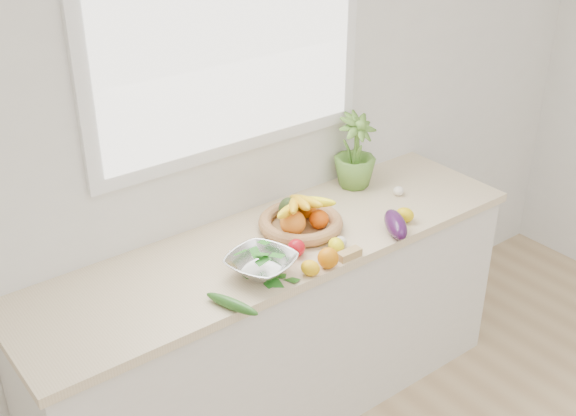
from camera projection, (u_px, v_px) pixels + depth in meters
back_wall at (231, 119)px, 2.98m from camera, size 4.50×0.02×2.70m
counter_cabinet at (276, 332)px, 3.20m from camera, size 2.20×0.58×0.86m
countertop at (276, 246)px, 2.99m from camera, size 2.24×0.62×0.04m
window_frame at (230, 22)px, 2.78m from camera, size 1.30×0.03×1.10m
window_pane at (232, 23)px, 2.76m from camera, size 1.18×0.01×0.98m
orange_loose at (328, 258)px, 2.79m from camera, size 0.11×0.11×0.08m
lemon_a at (310, 268)px, 2.75m from camera, size 0.09×0.10×0.06m
lemon_b at (336, 246)px, 2.89m from camera, size 0.08×0.09×0.06m
lemon_c at (405, 215)px, 3.12m from camera, size 0.09×0.10×0.06m
apple at (296, 248)px, 2.87m from camera, size 0.08×0.08×0.07m
ginger at (349, 254)px, 2.86m from camera, size 0.10×0.04×0.03m
garlic_a at (322, 222)px, 3.09m from camera, size 0.06×0.06×0.04m
garlic_b at (399, 191)px, 3.34m from camera, size 0.07×0.07×0.04m
garlic_c at (340, 242)px, 2.94m from camera, size 0.05×0.05×0.04m
eggplant at (396, 224)px, 3.02m from camera, size 0.18×0.23×0.09m
cucumber at (232, 304)px, 2.56m from camera, size 0.12×0.23×0.04m
radish at (341, 253)px, 2.87m from camera, size 0.04×0.04×0.03m
potted_herb at (355, 151)px, 3.35m from camera, size 0.21×0.21×0.35m
fruit_basket at (300, 218)px, 3.05m from camera, size 0.46×0.46×0.19m
colander_with_spinach at (261, 261)px, 2.73m from camera, size 0.32×0.32×0.13m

